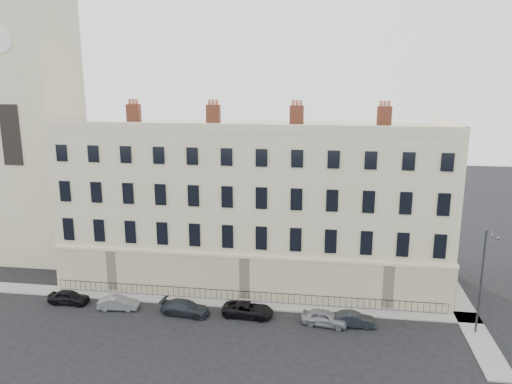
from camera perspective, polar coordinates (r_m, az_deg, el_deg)
ground at (r=40.36m, az=6.01°, el=-16.22°), size 160.00×160.00×0.00m
terrace at (r=49.18m, az=-0.14°, el=-1.22°), size 36.22×12.22×17.00m
church_tower at (r=58.11m, az=-24.44°, el=10.99°), size 8.00×8.13×44.00m
pavement_terrace at (r=46.08m, az=-6.52°, el=-12.20°), size 48.00×2.00×0.12m
pavement_east_return at (r=48.94m, az=22.15°, el=-11.58°), size 2.00×24.00×0.12m
railings at (r=45.43m, az=-1.41°, el=-11.82°), size 35.00×0.04×0.96m
car_a at (r=48.07m, az=-20.61°, el=-11.17°), size 3.60×1.45×1.22m
car_b at (r=45.73m, az=-15.45°, el=-12.13°), size 3.55×1.57×1.13m
car_c at (r=43.67m, az=-8.09°, el=-12.96°), size 4.37×2.17×1.22m
car_d at (r=43.00m, az=-0.94°, el=-13.28°), size 4.41×2.26×1.19m
car_e at (r=41.97m, az=7.86°, el=-14.05°), size 3.94×2.05×1.28m
car_f at (r=42.23m, az=11.08°, el=-14.11°), size 3.50×1.28×1.15m
streetlamp at (r=42.29m, az=24.45°, el=-8.92°), size 0.63×1.80×8.49m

